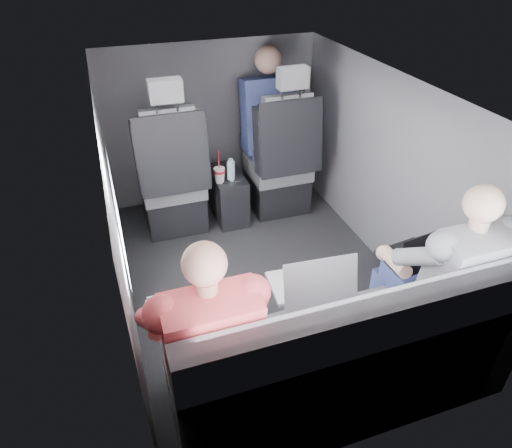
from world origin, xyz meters
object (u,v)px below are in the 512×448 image
object	(u,v)px
rear_bench	(336,364)
passenger_front_right	(267,116)
soda_cup	(220,175)
laptop_white	(184,310)
laptop_silver	(311,283)
laptop_black	(413,254)
center_console	(228,195)
passenger_rear_right	(442,277)
water_bottle	(231,170)
front_seat_right	(280,168)
front_seat_left	(173,185)
passenger_rear_left	(206,338)

from	to	relation	value
rear_bench	passenger_front_right	bearing A→B (deg)	78.88
soda_cup	laptop_white	distance (m)	1.66
soda_cup	laptop_white	bearing A→B (deg)	-110.50
soda_cup	laptop_white	xyz separation A→B (m)	(-0.58, -1.55, 0.16)
laptop_silver	laptop_black	distance (m)	0.62
center_console	laptop_white	world-z (taller)	laptop_white
center_console	passenger_rear_right	distance (m)	1.99
rear_bench	laptop_white	xyz separation A→B (m)	(-0.67, 0.27, 0.32)
water_bottle	front_seat_right	bearing A→B (deg)	9.01
rear_bench	front_seat_left	bearing A→B (deg)	103.31
front_seat_right	passenger_rear_right	distance (m)	1.83
passenger_rear_right	front_seat_left	bearing A→B (deg)	120.36
laptop_white	laptop_silver	bearing A→B (deg)	-2.19
center_console	rear_bench	xyz separation A→B (m)	(-0.00, -1.94, 0.11)
laptop_silver	laptop_white	bearing A→B (deg)	177.81
front_seat_left	front_seat_right	xyz separation A→B (m)	(0.90, 0.00, 0.00)
passenger_rear_right	rear_bench	bearing A→B (deg)	-171.05
laptop_white	passenger_rear_left	world-z (taller)	passenger_rear_left
passenger_rear_left	front_seat_left	bearing A→B (deg)	84.87
front_seat_left	laptop_black	distance (m)	1.92
front_seat_left	center_console	xyz separation A→B (m)	(0.45, 0.04, -0.20)
passenger_front_right	laptop_white	bearing A→B (deg)	-120.11
center_console	water_bottle	distance (m)	0.30
passenger_rear_right	soda_cup	bearing A→B (deg)	112.09
center_console	water_bottle	bearing A→B (deg)	-87.52
front_seat_right	center_console	distance (m)	0.49
front_seat_right	laptop_black	bearing A→B (deg)	-85.57
front_seat_left	passenger_front_right	xyz separation A→B (m)	(0.87, 0.26, 0.36)
passenger_rear_right	laptop_black	bearing A→B (deg)	99.59
laptop_white	laptop_black	size ratio (longest dim) A/B	1.00
front_seat_right	soda_cup	world-z (taller)	front_seat_right
front_seat_left	front_seat_right	size ratio (longest dim) A/B	1.00
rear_bench	laptop_silver	world-z (taller)	rear_bench
front_seat_right	laptop_black	xyz separation A→B (m)	(0.12, -1.61, 0.23)
center_console	passenger_rear_left	world-z (taller)	passenger_rear_left
front_seat_left	rear_bench	xyz separation A→B (m)	(0.45, -1.90, -0.09)
soda_cup	laptop_white	size ratio (longest dim) A/B	0.84
passenger_rear_left	center_console	bearing A→B (deg)	71.66
front_seat_right	soda_cup	bearing A→B (deg)	-171.27
front_seat_left	soda_cup	size ratio (longest dim) A/B	4.73
rear_bench	laptop_silver	bearing A→B (deg)	100.30
rear_bench	soda_cup	size ratio (longest dim) A/B	5.99
front_seat_left	passenger_rear_left	distance (m)	1.83
soda_cup	water_bottle	size ratio (longest dim) A/B	1.48
soda_cup	rear_bench	bearing A→B (deg)	-87.12
soda_cup	passenger_rear_right	xyz separation A→B (m)	(0.70, -1.72, 0.15)
laptop_white	passenger_front_right	size ratio (longest dim) A/B	0.36
soda_cup	water_bottle	distance (m)	0.10
passenger_rear_left	rear_bench	bearing A→B (deg)	-8.91
water_bottle	passenger_front_right	bearing A→B (deg)	38.04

